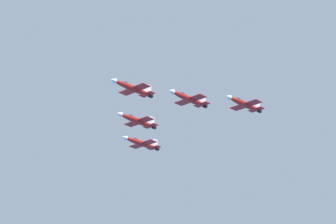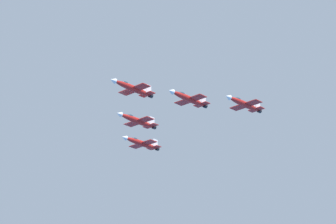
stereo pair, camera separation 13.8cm
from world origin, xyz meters
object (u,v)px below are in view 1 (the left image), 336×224
at_px(jet_right_wingman, 137,121).
at_px(jet_right_outer, 141,143).
at_px(jet_lead, 133,88).
at_px(jet_left_outer, 244,104).
at_px(jet_left_wingman, 189,99).

height_order(jet_right_wingman, jet_right_outer, jet_right_wingman).
height_order(jet_lead, jet_left_outer, jet_lead).
bearing_deg(jet_right_wingman, jet_left_wingman, 89.17).
bearing_deg(jet_right_wingman, jet_lead, 39.53).
distance_m(jet_lead, jet_right_wingman, 16.56).
distance_m(jet_left_wingman, jet_left_outer, 16.17).
xyz_separation_m(jet_left_wingman, jet_right_outer, (-8.77, -32.54, -2.79)).
distance_m(jet_lead, jet_right_outer, 32.72).
distance_m(jet_left_outer, jet_right_outer, 41.87).
distance_m(jet_right_wingman, jet_right_outer, 16.22).
relative_size(jet_left_wingman, jet_left_outer, 1.01).
bearing_deg(jet_left_outer, jet_right_wingman, -68.35).
bearing_deg(jet_left_wingman, jet_right_outer, -112.02).
height_order(jet_left_wingman, jet_right_wingman, jet_left_wingman).
distance_m(jet_lead, jet_left_outer, 32.46).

